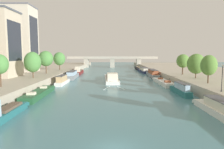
# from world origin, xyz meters

# --- Properties ---
(quay_left) EXTENTS (36.00, 170.00, 2.27)m
(quay_left) POSITION_xyz_m (-35.12, 55.00, 1.14)
(quay_left) COLOR #B2A893
(quay_left) RESTS_ON ground
(quay_right) EXTENTS (36.00, 170.00, 2.27)m
(quay_right) POSITION_xyz_m (35.12, 55.00, 1.14)
(quay_right) COLOR #B2A893
(quay_right) RESTS_ON ground
(barge_midriver) EXTENTS (5.03, 21.21, 3.12)m
(barge_midriver) POSITION_xyz_m (-0.42, 46.53, 0.91)
(barge_midriver) COLOR silver
(barge_midriver) RESTS_ON ground
(wake_behind_barge) EXTENTS (5.59, 6.03, 0.03)m
(wake_behind_barge) POSITION_xyz_m (0.16, 33.23, 0.01)
(wake_behind_barge) COLOR silver
(wake_behind_barge) RESTS_ON ground
(moored_boat_left_near) EXTENTS (2.27, 10.99, 3.12)m
(moored_boat_left_near) POSITION_xyz_m (-14.80, 8.99, 0.90)
(moored_boat_left_near) COLOR #23666B
(moored_boat_left_near) RESTS_ON ground
(moored_boat_left_downstream) EXTENTS (3.14, 15.26, 2.25)m
(moored_boat_left_downstream) POSITION_xyz_m (-15.42, 23.52, 0.60)
(moored_boat_left_downstream) COLOR #235633
(moored_boat_left_downstream) RESTS_ON ground
(moored_boat_left_far) EXTENTS (2.08, 10.83, 2.66)m
(moored_boat_left_far) POSITION_xyz_m (-14.63, 39.48, 1.10)
(moored_boat_left_far) COLOR silver
(moored_boat_left_far) RESTS_ON ground
(moored_boat_left_end) EXTENTS (3.41, 15.62, 2.64)m
(moored_boat_left_end) POSITION_xyz_m (-14.71, 54.55, 1.11)
(moored_boat_left_end) COLOR gray
(moored_boat_left_end) RESTS_ON ground
(moored_boat_left_upstream) EXTENTS (2.93, 14.22, 3.49)m
(moored_boat_left_upstream) POSITION_xyz_m (-14.91, 70.18, 1.02)
(moored_boat_left_upstream) COLOR maroon
(moored_boat_left_upstream) RESTS_ON ground
(moored_boat_right_midway) EXTENTS (2.81, 14.46, 2.34)m
(moored_boat_right_midway) POSITION_xyz_m (15.15, 9.65, 0.98)
(moored_boat_right_midway) COLOR silver
(moored_boat_right_midway) RESTS_ON ground
(moored_boat_right_lone) EXTENTS (1.72, 10.10, 2.58)m
(moored_boat_right_lone) POSITION_xyz_m (14.60, 25.16, 1.08)
(moored_boat_right_lone) COLOR #23666B
(moored_boat_right_lone) RESTS_ON ground
(moored_boat_right_second) EXTENTS (3.15, 15.21, 2.22)m
(moored_boat_right_second) POSITION_xyz_m (14.58, 39.85, 0.59)
(moored_boat_right_second) COLOR silver
(moored_boat_right_second) RESTS_ON ground
(moored_boat_right_far) EXTENTS (3.22, 16.22, 2.83)m
(moored_boat_right_far) POSITION_xyz_m (15.40, 58.54, 1.18)
(moored_boat_right_far) COLOR gray
(moored_boat_right_far) RESTS_ON ground
(moored_boat_right_near) EXTENTS (3.92, 17.04, 2.47)m
(moored_boat_right_near) POSITION_xyz_m (14.87, 76.10, 1.04)
(moored_boat_right_near) COLOR #1E284C
(moored_boat_right_near) RESTS_ON ground
(moored_boat_right_end) EXTENTS (3.42, 15.54, 2.32)m
(moored_boat_right_end) POSITION_xyz_m (14.96, 94.03, 0.64)
(moored_boat_right_end) COLOR black
(moored_boat_right_end) RESTS_ON ground
(tree_left_by_lamp) EXTENTS (4.47, 4.47, 7.04)m
(tree_left_by_lamp) POSITION_xyz_m (-21.80, 36.59, 6.53)
(tree_left_by_lamp) COLOR brown
(tree_left_by_lamp) RESTS_ON quay_left
(tree_left_distant) EXTENTS (4.70, 4.70, 7.47)m
(tree_left_distant) POSITION_xyz_m (-22.05, 48.15, 7.21)
(tree_left_distant) COLOR brown
(tree_left_distant) RESTS_ON quay_left
(tree_left_nearest) EXTENTS (4.68, 4.68, 7.19)m
(tree_left_nearest) POSITION_xyz_m (-21.48, 62.76, 6.82)
(tree_left_nearest) COLOR brown
(tree_left_nearest) RESTS_ON quay_left
(tree_right_third) EXTENTS (3.49, 3.49, 6.23)m
(tree_right_third) POSITION_xyz_m (20.91, 26.19, 6.25)
(tree_right_third) COLOR brown
(tree_right_third) RESTS_ON quay_right
(tree_right_far) EXTENTS (4.65, 4.65, 6.52)m
(tree_right_far) POSITION_xyz_m (21.98, 35.19, 6.14)
(tree_right_far) COLOR brown
(tree_right_far) RESTS_ON quay_right
(tree_right_second) EXTENTS (3.98, 3.98, 6.38)m
(tree_right_second) POSITION_xyz_m (22.08, 45.21, 6.52)
(tree_right_second) COLOR brown
(tree_right_second) RESTS_ON quay_right
(lamppost_right_bank) EXTENTS (0.28, 0.28, 4.62)m
(lamppost_right_bank) POSITION_xyz_m (18.53, 16.51, 4.81)
(lamppost_right_bank) COLOR black
(lamppost_right_bank) RESTS_ON quay_right
(building_left_corner) EXTENTS (10.57, 9.58, 24.00)m
(building_left_corner) POSITION_xyz_m (-34.22, 57.08, 14.29)
(building_left_corner) COLOR beige
(building_left_corner) RESTS_ON quay_left
(bridge_far) EXTENTS (58.23, 4.40, 7.18)m
(bridge_far) POSITION_xyz_m (0.00, 112.10, 4.53)
(bridge_far) COLOR #ADA899
(bridge_far) RESTS_ON ground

